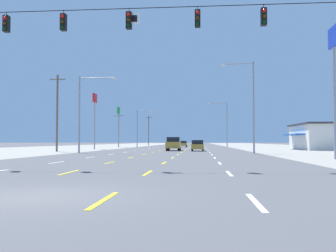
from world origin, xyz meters
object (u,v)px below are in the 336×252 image
pole_sign_left_row_1 (95,108)px  sedan_center_turn_mid (183,144)px  streetlight_right_row_0 (251,101)px  streetlight_left_row_0 (84,107)px  pole_sign_left_row_2 (118,117)px  suv_center_turn_near (174,144)px  streetlight_left_row_1 (139,126)px  pole_sign_right_row_0 (334,61)px  hatchback_inner_right_midfar (198,143)px  hatchback_inner_right_nearest (198,145)px  streetlight_right_row_1 (225,121)px

pole_sign_left_row_1 → sedan_center_turn_mid: bearing=62.0°
streetlight_right_row_0 → streetlight_left_row_0: bearing=180.0°
pole_sign_left_row_1 → pole_sign_left_row_2: pole_sign_left_row_1 is taller
suv_center_turn_near → pole_sign_left_row_1: pole_sign_left_row_1 is taller
suv_center_turn_near → streetlight_left_row_1: bearing=108.6°
pole_sign_right_row_0 → suv_center_turn_near: bearing=119.6°
streetlight_right_row_0 → streetlight_left_row_1: bearing=115.4°
hatchback_inner_right_midfar → streetlight_left_row_0: streetlight_left_row_0 is taller
hatchback_inner_right_nearest → pole_sign_left_row_1: pole_sign_left_row_1 is taller
sedan_center_turn_mid → streetlight_right_row_0: (9.73, -47.33, 5.23)m
pole_sign_left_row_1 → streetlight_right_row_0: (23.98, -20.49, -1.25)m
pole_sign_left_row_2 → streetlight_left_row_1: pole_sign_left_row_2 is taller
streetlight_left_row_0 → streetlight_left_row_1: streetlight_left_row_0 is taller
pole_sign_left_row_1 → pole_sign_right_row_0: size_ratio=0.94×
suv_center_turn_near → pole_sign_left_row_2: (-14.98, 30.83, 5.97)m
suv_center_turn_near → streetlight_left_row_0: (-9.86, -11.57, 4.34)m
pole_sign_left_row_2 → streetlight_right_row_1: bearing=-2.8°
hatchback_inner_right_nearest → hatchback_inner_right_midfar: 84.71m
streetlight_left_row_0 → streetlight_left_row_1: 41.19m
pole_sign_left_row_2 → streetlight_right_row_0: size_ratio=0.89×
hatchback_inner_right_nearest → streetlight_left_row_0: size_ratio=0.43×
streetlight_right_row_0 → pole_sign_right_row_0: bearing=-71.2°
streetlight_right_row_1 → pole_sign_left_row_2: bearing=177.2°
hatchback_inner_right_nearest → pole_sign_left_row_2: size_ratio=0.42×
streetlight_right_row_0 → streetlight_right_row_1: size_ratio=1.04×
pole_sign_right_row_0 → streetlight_right_row_1: 54.80m
pole_sign_left_row_2 → streetlight_left_row_0: pole_sign_left_row_2 is taller
hatchback_inner_right_nearest → pole_sign_left_row_2: (-18.48, 32.57, 6.22)m
pole_sign_left_row_1 → streetlight_left_row_1: size_ratio=1.14×
hatchback_inner_right_midfar → hatchback_inner_right_nearest: bearing=-89.8°
sedan_center_turn_mid → streetlight_right_row_1: bearing=-32.4°
hatchback_inner_right_midfar → pole_sign_left_row_1: size_ratio=0.40×
sedan_center_turn_mid → pole_sign_right_row_0: 62.74m
streetlight_right_row_0 → streetlight_left_row_1: 45.62m
hatchback_inner_right_nearest → streetlight_left_row_0: bearing=-143.6°
streetlight_left_row_1 → suv_center_turn_near: bearing=-71.4°
hatchback_inner_right_nearest → streetlight_right_row_0: 12.69m
hatchback_inner_right_midfar → pole_sign_right_row_0: bearing=-84.2°
sedan_center_turn_mid → streetlight_left_row_0: streetlight_left_row_0 is taller
sedan_center_turn_mid → pole_sign_right_row_0: bearing=-76.8°
sedan_center_turn_mid → pole_sign_left_row_1: pole_sign_left_row_1 is taller
pole_sign_left_row_1 → streetlight_left_row_1: pole_sign_left_row_1 is taller
streetlight_right_row_0 → sedan_center_turn_mid: bearing=101.6°
pole_sign_right_row_0 → streetlight_left_row_1: size_ratio=1.21×
hatchback_inner_right_nearest → streetlight_right_row_1: bearing=79.1°
hatchback_inner_right_midfar → streetlight_right_row_0: bearing=-86.1°
streetlight_right_row_0 → pole_sign_left_row_1: bearing=139.5°
hatchback_inner_right_nearest → sedan_center_turn_mid: size_ratio=0.87×
pole_sign_left_row_1 → streetlight_right_row_1: 31.64m
suv_center_turn_near → pole_sign_right_row_0: (14.16, -24.96, 6.55)m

